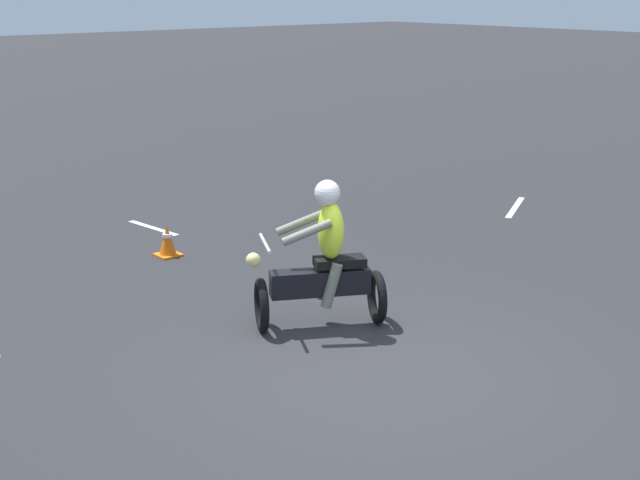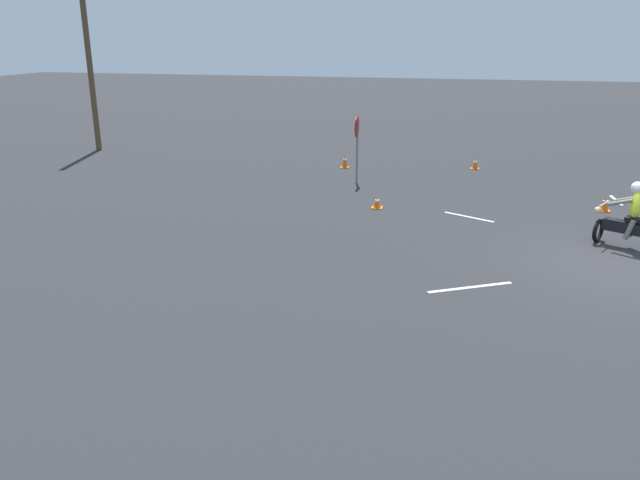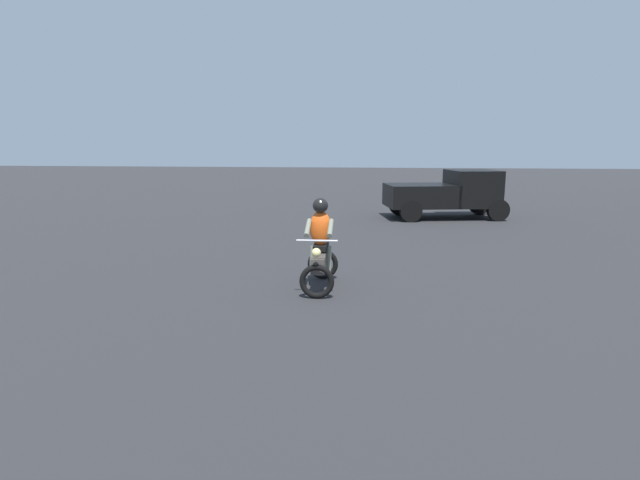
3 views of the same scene
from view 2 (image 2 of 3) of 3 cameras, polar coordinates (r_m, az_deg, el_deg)
name	(u,v)px [view 2 (image 2 of 3)]	position (r m, az deg, el deg)	size (l,w,h in m)	color
ground_plane	(619,265)	(15.55, 25.68, -2.11)	(120.00, 120.00, 0.00)	#28282B
motorcycle_rider_foreground	(630,219)	(16.66, 26.48, 1.69)	(1.20, 1.52, 1.66)	black
stop_sign	(357,136)	(21.50, 3.40, 9.47)	(0.70, 0.08, 2.30)	slate
traffic_cone_near_left	(377,203)	(18.64, 5.25, 3.41)	(0.32, 0.32, 0.34)	orange
traffic_cone_near_right	(345,162)	(24.31, 2.28, 7.16)	(0.32, 0.32, 0.47)	orange
traffic_cone_mid_center	(475,164)	(24.75, 14.00, 6.77)	(0.32, 0.32, 0.42)	orange
traffic_cone_mid_left	(605,204)	(20.04, 24.60, 3.00)	(0.32, 0.32, 0.44)	orange
lane_stripe_e	(616,200)	(21.57, 25.45, 3.31)	(0.10, 1.21, 0.01)	silver
lane_stripe_ne	(469,217)	(18.20, 13.45, 2.07)	(0.10, 1.54, 0.01)	silver
lane_stripe_nw	(470,287)	(13.20, 13.58, -4.22)	(0.10, 1.90, 0.01)	silver
utility_pole_near	(87,45)	(29.38, -20.49, 16.35)	(0.24, 0.24, 8.95)	brown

